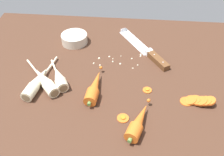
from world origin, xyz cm
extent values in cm
cube|color=#42281C|center=(0.00, 0.00, -2.00)|extent=(120.00, 90.00, 4.00)
cube|color=silver|center=(7.73, 23.98, 0.25)|extent=(14.74, 19.09, 0.50)
cone|color=silver|center=(1.52, 33.30, 0.25)|extent=(4.96, 4.69, 3.96)
cube|color=silver|center=(13.27, 15.65, 1.10)|extent=(3.56, 3.29, 2.20)
cube|color=brown|center=(16.87, 10.24, 1.10)|extent=(8.42, 10.71, 2.20)
sphere|color=silver|center=(15.32, 12.57, 2.20)|extent=(0.50, 0.50, 0.50)
sphere|color=silver|center=(18.42, 7.91, 2.20)|extent=(0.50, 0.50, 0.50)
cylinder|color=#D6601E|center=(-5.72, -12.32, 2.10)|extent=(4.60, 5.61, 4.20)
cone|color=#D6601E|center=(-5.23, -5.98, 2.10)|extent=(4.96, 13.00, 3.99)
sphere|color=#D6601E|center=(-4.56, 2.66, 2.10)|extent=(1.20, 1.20, 1.20)
cylinder|color=#5B7F3D|center=(-5.97, -15.57, 2.10)|extent=(1.27, 1.09, 1.20)
cylinder|color=#D6601E|center=(8.33, -25.22, 2.10)|extent=(5.52, 5.88, 4.20)
cone|color=#D6601E|center=(10.19, -19.80, 2.10)|extent=(7.50, 12.13, 3.99)
sphere|color=#D6601E|center=(12.73, -12.43, 2.10)|extent=(1.20, 1.20, 1.20)
cylinder|color=#5B7F3D|center=(7.36, -28.04, 2.10)|extent=(1.46, 1.34, 1.20)
cylinder|color=beige|center=(-26.37, -12.05, 2.00)|extent=(4.86, 6.18, 4.00)
cone|color=beige|center=(-25.09, -4.38, 2.00)|extent=(5.38, 10.45, 3.80)
cylinder|color=beige|center=(-23.78, 3.49, 1.10)|extent=(2.46, 10.75, 0.70)
cylinder|color=#7A6647|center=(-26.83, -14.82, 2.00)|extent=(2.81, 0.75, 2.80)
cylinder|color=beige|center=(-16.75, -7.47, 2.00)|extent=(5.53, 5.62, 4.00)
cone|color=beige|center=(-19.54, -2.30, 2.00)|extent=(6.91, 8.42, 3.80)
cylinder|color=beige|center=(-22.40, 3.00, 1.10)|extent=(4.48, 7.49, 0.70)
cylinder|color=#7A6647|center=(-15.75, -9.33, 2.00)|extent=(2.61, 1.59, 2.80)
cylinder|color=beige|center=(-19.88, -9.89, 2.00)|extent=(6.67, 6.81, 4.00)
cone|color=beige|center=(-24.98, -4.11, 2.00)|extent=(9.38, 9.91, 3.80)
cylinder|color=beige|center=(-30.20, 1.80, 1.10)|extent=(7.59, 8.46, 0.70)
cylinder|color=#7A6647|center=(-18.04, -11.97, 2.00)|extent=(2.30, 2.08, 2.80)
cylinder|color=#D6601E|center=(25.22, -9.87, 0.35)|extent=(4.03, 4.03, 0.70)
cylinder|color=#D6601E|center=(26.52, -9.61, 0.60)|extent=(4.07, 4.08, 2.41)
cylinder|color=#D6601E|center=(27.78, -9.59, 0.84)|extent=(3.98, 3.95, 2.17)
cylinder|color=#D6601E|center=(28.72, -10.11, 1.09)|extent=(3.90, 3.85, 1.86)
cylinder|color=#D6601E|center=(29.65, -10.35, 1.33)|extent=(3.97, 3.99, 2.43)
cylinder|color=#D6601E|center=(30.94, -10.43, 1.57)|extent=(3.99, 3.98, 2.19)
cylinder|color=#D6601E|center=(32.22, -10.47, 1.82)|extent=(3.85, 3.83, 2.19)
cylinder|color=#D6601E|center=(12.53, -5.66, 0.35)|extent=(3.10, 3.10, 0.70)
cylinder|color=orange|center=(12.53, -5.66, 0.62)|extent=(1.30, 1.30, 0.16)
cylinder|color=#D6601E|center=(4.96, -18.81, 0.35)|extent=(3.67, 3.67, 0.70)
cylinder|color=orange|center=(4.96, -18.81, 0.62)|extent=(1.54, 1.54, 0.16)
cylinder|color=beige|center=(-18.33, 21.25, 2.00)|extent=(11.00, 11.00, 4.00)
cylinder|color=#ABA392|center=(-18.33, 21.25, 2.48)|extent=(8.80, 8.80, 2.80)
sphere|color=beige|center=(-8.07, 7.44, 0.32)|extent=(0.63, 0.63, 0.63)
sphere|color=beige|center=(-0.88, 11.20, 0.25)|extent=(0.50, 0.50, 0.50)
sphere|color=beige|center=(2.28, 8.20, 0.39)|extent=(0.77, 0.77, 0.77)
sphere|color=beige|center=(10.09, 13.90, 0.38)|extent=(0.75, 0.75, 0.75)
sphere|color=beige|center=(9.02, 8.03, 0.28)|extent=(0.56, 0.56, 0.56)
sphere|color=beige|center=(-2.43, 12.48, 0.35)|extent=(0.70, 0.70, 0.70)
sphere|color=beige|center=(2.20, 13.31, 0.23)|extent=(0.46, 0.46, 0.46)
sphere|color=beige|center=(-6.35, 10.96, 0.45)|extent=(0.89, 0.89, 0.89)
sphere|color=beige|center=(-5.47, 6.65, 0.35)|extent=(0.69, 0.69, 0.69)
sphere|color=beige|center=(-8.03, 7.80, 0.26)|extent=(0.52, 0.52, 0.52)
sphere|color=beige|center=(10.11, 14.98, 0.42)|extent=(0.84, 0.84, 0.84)
sphere|color=beige|center=(6.64, 12.01, 0.32)|extent=(0.65, 0.65, 0.65)
sphere|color=beige|center=(7.21, 5.98, 0.30)|extent=(0.60, 0.60, 0.60)
sphere|color=beige|center=(-0.75, 9.38, 0.36)|extent=(0.72, 0.72, 0.72)
camera|label=1|loc=(6.27, -69.04, 60.94)|focal=40.63mm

